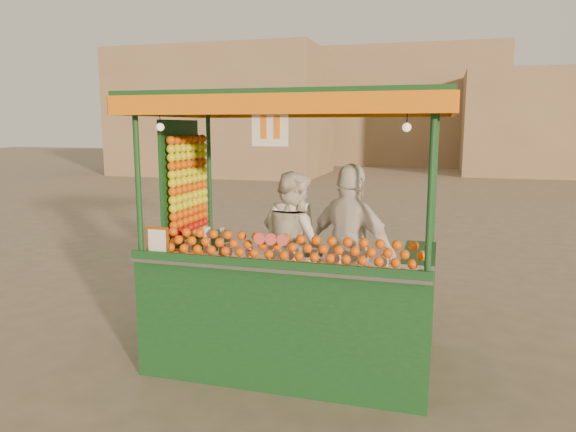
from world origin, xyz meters
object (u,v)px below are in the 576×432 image
(juice_cart, at_px, (286,279))
(vendor_right, at_px, (351,252))
(vendor_middle, at_px, (294,247))
(vendor_left, at_px, (291,246))

(juice_cart, xyz_separation_m, vendor_right, (0.63, 0.11, 0.29))
(vendor_middle, bearing_deg, juice_cart, 139.38)
(vendor_middle, relative_size, vendor_right, 0.94)
(vendor_middle, bearing_deg, vendor_left, 34.79)
(juice_cart, xyz_separation_m, vendor_left, (-0.06, 0.41, 0.24))
(juice_cart, xyz_separation_m, vendor_middle, (-0.03, 0.41, 0.24))
(vendor_left, distance_m, vendor_right, 0.76)
(juice_cart, height_order, vendor_right, juice_cart)
(vendor_left, bearing_deg, vendor_right, 144.72)
(vendor_middle, height_order, vendor_right, vendor_right)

